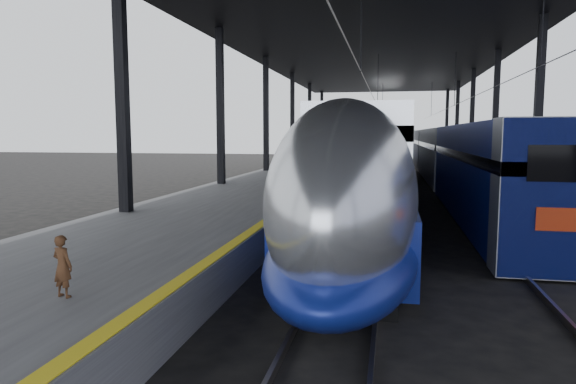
# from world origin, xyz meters

# --- Properties ---
(ground) EXTENTS (160.00, 160.00, 0.00)m
(ground) POSITION_xyz_m (0.00, 0.00, 0.00)
(ground) COLOR black
(ground) RESTS_ON ground
(platform) EXTENTS (6.00, 80.00, 1.00)m
(platform) POSITION_xyz_m (-3.50, 20.00, 0.50)
(platform) COLOR #4C4C4F
(platform) RESTS_ON ground
(yellow_strip) EXTENTS (0.30, 80.00, 0.01)m
(yellow_strip) POSITION_xyz_m (-0.70, 20.00, 1.00)
(yellow_strip) COLOR yellow
(yellow_strip) RESTS_ON platform
(rails) EXTENTS (6.52, 80.00, 0.16)m
(rails) POSITION_xyz_m (4.50, 20.00, 0.08)
(rails) COLOR slate
(rails) RESTS_ON ground
(canopy) EXTENTS (18.00, 75.00, 9.47)m
(canopy) POSITION_xyz_m (1.90, 20.00, 9.12)
(canopy) COLOR black
(canopy) RESTS_ON ground
(tgv_train) EXTENTS (3.14, 65.20, 4.51)m
(tgv_train) POSITION_xyz_m (2.00, 27.75, 2.11)
(tgv_train) COLOR #BABDC2
(tgv_train) RESTS_ON ground
(second_train) EXTENTS (2.92, 56.05, 4.02)m
(second_train) POSITION_xyz_m (7.00, 29.61, 2.04)
(second_train) COLOR navy
(second_train) RESTS_ON ground
(child) EXTENTS (0.42, 0.32, 1.01)m
(child) POSITION_xyz_m (-2.17, -3.62, 1.51)
(child) COLOR #462917
(child) RESTS_ON platform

